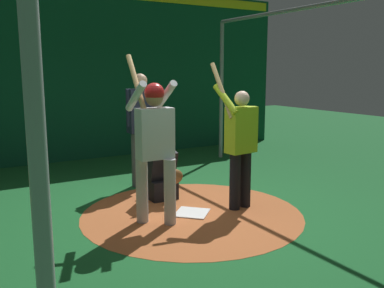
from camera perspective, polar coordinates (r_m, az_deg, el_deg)
name	(u,v)px	position (r m, az deg, el deg)	size (l,w,h in m)	color
ground_plane	(192,213)	(5.74, 0.00, -9.39)	(25.53, 25.53, 0.00)	#195B28
dirt_circle	(192,213)	(5.73, 0.00, -9.36)	(2.95, 2.95, 0.01)	#B76033
home_plate	(192,213)	(5.73, 0.00, -9.27)	(0.42, 0.42, 0.01)	white
batter	(154,139)	(5.16, -5.12, 0.62)	(0.68, 0.49, 2.10)	#B3B3B7
catcher	(162,174)	(6.26, -4.05, -4.13)	(0.58, 0.40, 0.96)	black
umpire	(141,123)	(6.91, -6.93, 2.82)	(0.23, 0.49, 1.85)	#4C4C51
visitor	(240,141)	(5.77, 6.56, 0.35)	(0.55, 0.53, 2.00)	black
back_wall	(91,73)	(9.34, -13.58, 9.34)	(0.22, 9.53, 3.65)	#0F472D
cage_frame	(192,56)	(5.41, 0.00, 11.80)	(5.85, 4.94, 2.93)	gray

